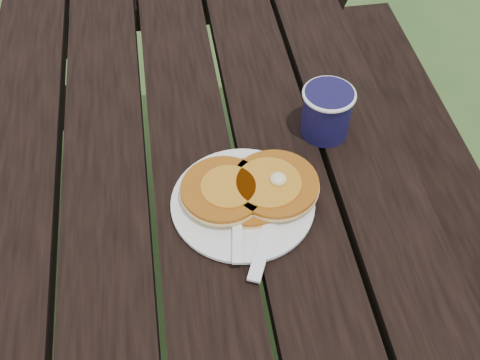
{
  "coord_description": "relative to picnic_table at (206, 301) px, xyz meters",
  "views": [
    {
      "loc": [
        -0.03,
        -0.64,
        1.52
      ],
      "look_at": [
        0.07,
        -0.04,
        0.8
      ],
      "focal_mm": 45.0,
      "sensor_mm": 36.0,
      "label": 1
    }
  ],
  "objects": [
    {
      "name": "picnic_table",
      "position": [
        0.0,
        0.0,
        0.0
      ],
      "size": [
        1.36,
        1.8,
        0.75
      ],
      "color": "black",
      "rests_on": "ground"
    },
    {
      "name": "plate",
      "position": [
        0.07,
        -0.05,
        0.39
      ],
      "size": [
        0.29,
        0.29,
        0.01
      ],
      "primitive_type": "cylinder",
      "rotation": [
        0.0,
        0.0,
        -0.35
      ],
      "color": "white",
      "rests_on": "picnic_table"
    },
    {
      "name": "pancake_stack",
      "position": [
        0.09,
        -0.03,
        0.41
      ],
      "size": [
        0.22,
        0.14,
        0.04
      ],
      "rotation": [
        0.0,
        0.0,
        0.25
      ],
      "color": "#B05F13",
      "rests_on": "plate"
    },
    {
      "name": "knife",
      "position": [
        0.1,
        -0.11,
        0.39
      ],
      "size": [
        0.09,
        0.17,
        0.0
      ],
      "primitive_type": "cube",
      "rotation": [
        0.0,
        0.0,
        -0.41
      ],
      "color": "white",
      "rests_on": "plate"
    },
    {
      "name": "fork",
      "position": [
        0.05,
        -0.11,
        0.4
      ],
      "size": [
        0.06,
        0.16,
        0.01
      ],
      "primitive_type": null,
      "rotation": [
        0.0,
        0.0,
        -0.15
      ],
      "color": "white",
      "rests_on": "plate"
    },
    {
      "name": "coffee_cup",
      "position": [
        0.24,
        0.1,
        0.44
      ],
      "size": [
        0.09,
        0.09,
        0.09
      ],
      "rotation": [
        0.0,
        0.0,
        0.21
      ],
      "color": "#14113B",
      "rests_on": "picnic_table"
    }
  ]
}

